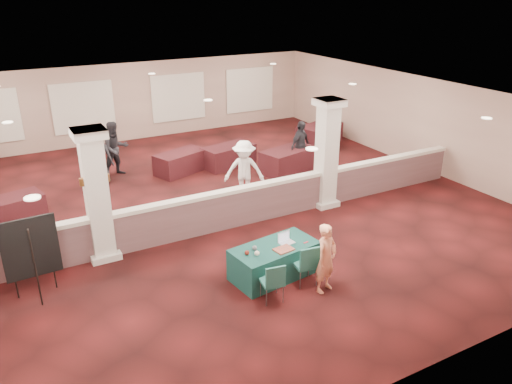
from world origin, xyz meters
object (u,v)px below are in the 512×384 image
woman (326,258)px  attendee_c (300,145)px  far_table_back_center (181,162)px  attendee_a (116,149)px  easel_board (30,249)px  far_table_back_right (319,134)px  far_table_front_right (288,160)px  conf_chair_main (307,262)px  near_table (274,261)px  attendee_d (98,156)px  far_table_front_left (10,210)px  conf_chair_side (273,280)px  far_table_front_center (229,156)px  attendee_b (244,171)px

woman → attendee_c: 7.68m
far_table_back_center → attendee_a: size_ratio=0.96×
easel_board → attendee_a: bearing=60.5°
woman → far_table_back_right: size_ratio=0.79×
woman → far_table_back_right: woman is taller
far_table_front_right → far_table_back_center: 3.77m
conf_chair_main → attendee_a: bearing=109.8°
near_table → attendee_d: 8.00m
conf_chair_main → easel_board: size_ratio=0.52×
far_table_front_left → easel_board: bearing=-87.2°
conf_chair_side → attendee_c: 8.22m
far_table_back_right → attendee_a: size_ratio=1.04×
easel_board → woman: easel_board is taller
near_table → far_table_back_right: (6.81, 7.90, 0.03)m
far_table_front_center → attendee_a: attendee_a is taller
far_table_front_right → far_table_back_center: size_ratio=1.10×
far_table_back_center → woman: bearing=-89.4°
attendee_a → attendee_d: bearing=-153.8°
far_table_back_right → far_table_front_left: bearing=-170.4°
attendee_d → far_table_back_center: bearing=-152.1°
conf_chair_side → attendee_b: 5.44m
conf_chair_side → woman: woman is taller
attendee_d → far_table_back_right: bearing=-144.5°
near_table → far_table_back_center: (0.56, 7.39, -0.01)m
conf_chair_main → far_table_back_center: (0.14, 8.06, -0.21)m
woman → attendee_d: bearing=89.3°
conf_chair_main → attendee_b: attendee_b is taller
conf_chair_side → far_table_front_right: bearing=64.8°
woman → far_table_front_center: (1.65, 8.21, -0.40)m
attendee_b → attendee_c: bearing=56.7°
conf_chair_main → far_table_front_left: (-5.42, 6.57, -0.22)m
far_table_front_center → far_table_back_right: far_table_back_right is taller
far_table_front_right → attendee_b: 2.98m
easel_board → woman: (5.45, -2.61, -0.40)m
attendee_a → attendee_c: bearing=-32.9°
conf_chair_side → woman: (1.20, -0.15, 0.25)m
far_table_front_left → far_table_back_center: far_table_back_center is taller
conf_chair_main → attendee_b: size_ratio=0.52×
easel_board → far_table_back_center: easel_board is taller
conf_chair_side → attendee_d: size_ratio=0.48×
far_table_back_center → attendee_c: 4.23m
conf_chair_side → attendee_b: size_ratio=0.48×
far_table_front_center → attendee_a: bearing=165.2°
far_table_front_center → far_table_back_right: bearing=9.0°
near_table → far_table_back_right: bearing=41.6°
far_table_front_right → far_table_back_right: bearing=37.5°
woman → far_table_front_left: size_ratio=0.89×
woman → attendee_c: attendee_c is taller
woman → far_table_front_right: bearing=45.5°
conf_chair_side → far_table_front_left: 8.11m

